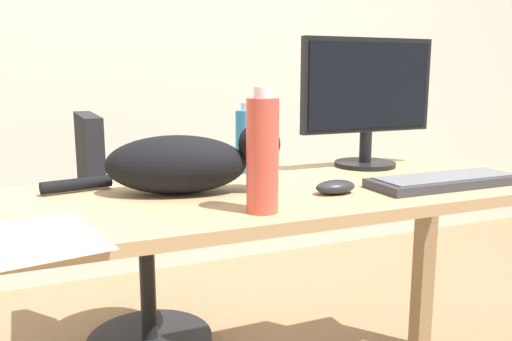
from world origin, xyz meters
The scene contains 10 objects.
back_wall centered at (0.00, 1.50, 1.30)m, with size 6.00×0.04×2.60m, color beige.
desk centered at (0.00, 0.00, 0.64)m, with size 1.66×0.61×0.75m.
office_chair centered at (-0.24, 0.67, 0.39)m, with size 0.48×0.48×0.91m.
monitor centered at (0.45, 0.19, 0.98)m, with size 0.48×0.20×0.41m.
keyboard centered at (0.48, -0.15, 0.77)m, with size 0.44×0.15×0.03m.
cat centered at (-0.20, 0.05, 0.83)m, with size 0.59×0.29×0.20m.
computer_mouse centered at (0.15, -0.11, 0.77)m, with size 0.11×0.06×0.04m, color #232328.
paper_sheet centered at (-0.57, -0.21, 0.75)m, with size 0.21×0.30×0.00m, color white.
water_bottle centered at (0.05, 0.25, 0.85)m, with size 0.07×0.07×0.22m.
spray_bottle centered at (-0.10, -0.20, 0.88)m, with size 0.07×0.07×0.28m.
Camera 1 is at (-0.56, -1.25, 1.06)m, focal length 37.14 mm.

